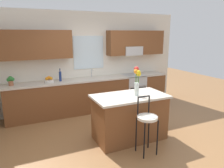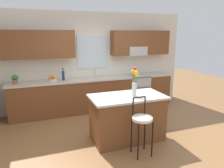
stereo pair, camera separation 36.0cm
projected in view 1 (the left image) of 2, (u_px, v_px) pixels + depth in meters
The scene contains 11 objects.
ground_plane at pixel (120, 135), 4.53m from camera, with size 14.00×14.00×0.00m, color olive.
back_wall_assembly at pixel (90, 56), 5.95m from camera, with size 5.60×0.50×2.70m.
counter_run at pixel (93, 94), 5.93m from camera, with size 4.56×0.64×0.92m.
sink_faucet at pixel (92, 72), 5.93m from camera, with size 0.02×0.13×0.23m.
oven_range at pixel (133, 90), 6.42m from camera, with size 0.60×0.64×0.92m.
kitchen_island at pixel (130, 117), 4.31m from camera, with size 1.47×0.81×0.92m.
bar_stool_near at pixel (147, 120), 3.72m from camera, with size 0.36×0.36×1.04m.
flower_vase at pixel (137, 79), 4.13m from camera, with size 0.16×0.16×0.58m.
fruit_bowl_oranges at pixel (49, 80), 5.35m from camera, with size 0.24×0.24×0.16m.
bottle_olive_oil at pixel (60, 76), 5.44m from camera, with size 0.06×0.06×0.33m.
potted_plant_small at pixel (11, 80), 4.97m from camera, with size 0.17×0.11×0.23m.
Camera 1 is at (-1.89, -3.71, 2.11)m, focal length 34.08 mm.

